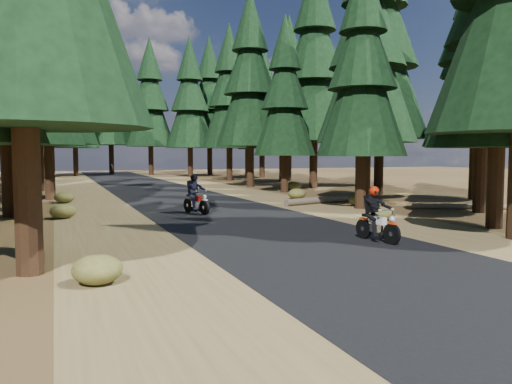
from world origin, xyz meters
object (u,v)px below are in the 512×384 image
log_near (334,199)px  log_far (463,207)px  rider_lead (377,223)px  rider_follow (196,201)px

log_near → log_far: bearing=-71.5°
rider_lead → rider_follow: rider_follow is taller
log_far → rider_follow: rider_follow is taller
log_far → rider_follow: size_ratio=2.37×
log_near → log_far: 5.92m
log_near → log_far: size_ratio=1.48×
rider_follow → log_near: bearing=176.7°
log_near → rider_follow: size_ratio=3.50×
log_far → rider_lead: size_ratio=2.50×
log_near → rider_follow: 7.76m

